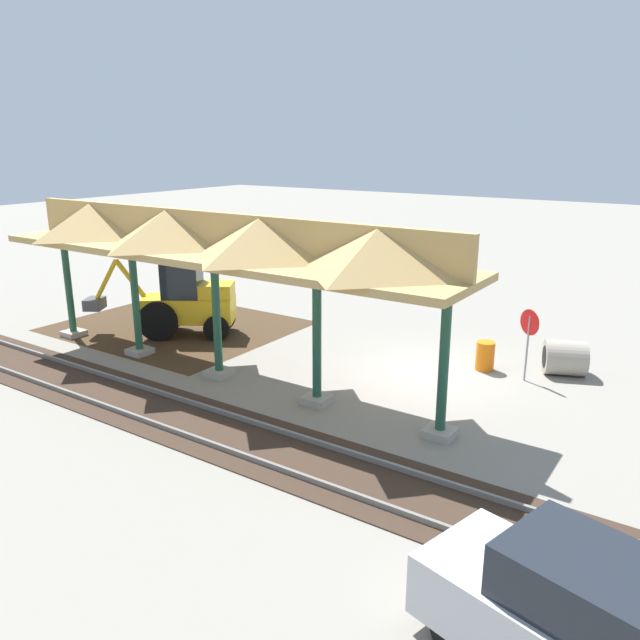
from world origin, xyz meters
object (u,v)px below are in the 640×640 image
object	(u,v)px
concrete_pipe	(565,358)
distant_parked_car	(585,626)
stop_sign	(529,330)
traffic_barrel	(485,356)
backhoe	(185,301)

from	to	relation	value
concrete_pipe	distant_parked_car	bearing A→B (deg)	104.23
stop_sign	traffic_barrel	size ratio (longest dim) A/B	2.41
concrete_pipe	traffic_barrel	distance (m)	2.33
stop_sign	concrete_pipe	world-z (taller)	stop_sign
backhoe	distant_parked_car	distance (m)	17.34
stop_sign	backhoe	size ratio (longest dim) A/B	0.42
backhoe	stop_sign	bearing A→B (deg)	-168.52
concrete_pipe	distant_parked_car	xyz separation A→B (m)	(-2.94, 11.61, 0.46)
distant_parked_car	backhoe	bearing A→B (deg)	-27.80
backhoe	concrete_pipe	xyz separation A→B (m)	(-12.40, -3.52, -0.73)
concrete_pipe	backhoe	bearing A→B (deg)	15.84
stop_sign	distant_parked_car	distance (m)	11.11
concrete_pipe	stop_sign	bearing A→B (deg)	54.68
stop_sign	concrete_pipe	bearing A→B (deg)	-125.32
backhoe	concrete_pipe	distance (m)	12.91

